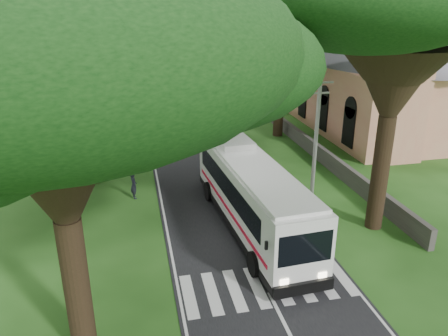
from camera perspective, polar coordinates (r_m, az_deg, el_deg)
ground at (r=21.60m, az=3.83°, el=-12.10°), size 140.00×140.00×0.00m
road at (r=44.26m, az=-5.02°, el=5.49°), size 8.00×120.00×0.04m
crosswalk at (r=20.03m, az=5.44°, el=-15.13°), size 8.00×3.00×0.01m
property_wall at (r=45.12m, az=6.60°, el=6.50°), size 0.35×50.00×1.20m
church at (r=45.73m, az=18.64°, el=11.28°), size 14.00×24.00×11.60m
pole_near at (r=26.78m, az=11.94°, el=4.05°), size 1.60×0.24×8.00m
pole_mid at (r=45.29m, az=1.70°, el=11.32°), size 1.60×0.24×8.00m
pole_far at (r=64.70m, az=-2.65°, el=14.22°), size 1.60×0.24×8.00m
tree_l_near at (r=13.63m, az=-22.54°, el=13.57°), size 14.58×14.58×13.56m
tree_l_mida at (r=29.49m, az=-18.68°, el=18.93°), size 14.53×14.53×14.44m
tree_l_midb at (r=47.42m, az=-15.86°, el=19.21°), size 14.51×14.51×14.11m
coach_bus at (r=23.68m, az=3.57°, el=-3.25°), size 3.75×13.20×3.85m
distant_car_b at (r=69.84m, az=-8.85°, el=11.55°), size 1.39×3.64×1.19m
distant_car_c at (r=78.54m, az=-6.21°, el=12.74°), size 2.76×4.78×1.30m
pedestrian at (r=28.20m, az=-11.71°, el=-2.23°), size 0.54×0.71×1.74m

